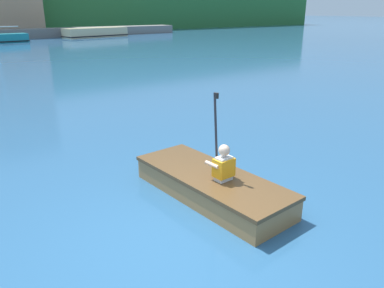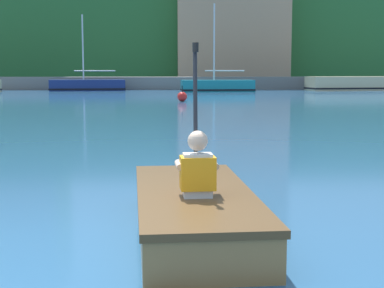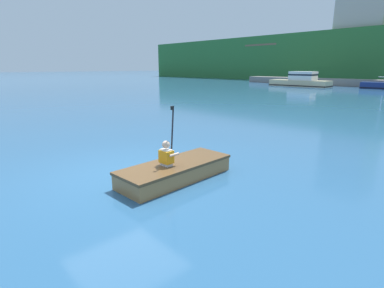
{
  "view_description": "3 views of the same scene",
  "coord_description": "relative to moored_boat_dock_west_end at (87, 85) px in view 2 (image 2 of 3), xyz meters",
  "views": [
    {
      "loc": [
        -2.17,
        -3.32,
        2.78
      ],
      "look_at": [
        1.19,
        1.26,
        0.74
      ],
      "focal_mm": 35.0,
      "sensor_mm": 36.0,
      "label": 1
    },
    {
      "loc": [
        0.96,
        -4.34,
        1.45
      ],
      "look_at": [
        1.19,
        1.26,
        0.74
      ],
      "focal_mm": 55.0,
      "sensor_mm": 36.0,
      "label": 2
    },
    {
      "loc": [
        6.19,
        -3.27,
        2.49
      ],
      "look_at": [
        1.19,
        1.26,
        0.74
      ],
      "focal_mm": 28.0,
      "sensor_mm": 36.0,
      "label": 3
    }
  ],
  "objects": [
    {
      "name": "shoreline_ridge",
      "position": [
        4.49,
        18.87,
        3.61
      ],
      "size": [
        120.0,
        20.0,
        7.94
      ],
      "color": "#2D6B33",
      "rests_on": "ground"
    },
    {
      "name": "moored_boat_dock_center_far",
      "position": [
        8.67,
        -2.22,
        0.01
      ],
      "size": [
        4.81,
        1.79,
        5.6
      ],
      "color": "#197A84",
      "rests_on": "ground"
    },
    {
      "name": "channel_buoy",
      "position": [
        6.1,
        -13.72,
        -0.14
      ],
      "size": [
        0.44,
        0.44,
        0.72
      ],
      "color": "red",
      "rests_on": "ground"
    },
    {
      "name": "moored_boat_dock_west_inner",
      "position": [
        18.42,
        -0.13,
        0.09
      ],
      "size": [
        7.05,
        3.01,
        0.96
      ],
      "color": "#CCB789",
      "rests_on": "ground"
    },
    {
      "name": "waterfront_apartment_right",
      "position": [
        10.81,
        12.06,
        6.7
      ],
      "size": [
        9.36,
        10.74,
        14.11
      ],
      "color": "tan",
      "rests_on": "ground"
    },
    {
      "name": "moored_boat_dock_west_end",
      "position": [
        0.0,
        0.0,
        0.0
      ],
      "size": [
        5.23,
        2.25,
        5.08
      ],
      "color": "navy",
      "rests_on": "ground"
    },
    {
      "name": "ground_plane",
      "position": [
        4.49,
        -35.95,
        -0.36
      ],
      "size": [
        300.0,
        300.0,
        0.0
      ],
      "primitive_type": "plane",
      "color": "#28567F"
    },
    {
      "name": "person_paddler",
      "position": [
        5.69,
        -35.45,
        0.28
      ],
      "size": [
        0.37,
        0.36,
        1.29
      ],
      "color": "silver",
      "rests_on": "rowboat_foreground"
    },
    {
      "name": "marina_dock",
      "position": [
        4.49,
        2.65,
        0.09
      ],
      "size": [
        49.35,
        2.4,
        0.9
      ],
      "color": "slate",
      "rests_on": "ground"
    },
    {
      "name": "rowboat_foreground",
      "position": [
        5.68,
        -35.15,
        -0.14
      ],
      "size": [
        1.16,
        2.86,
        0.39
      ],
      "color": "#A3703D",
      "rests_on": "ground"
    }
  ]
}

